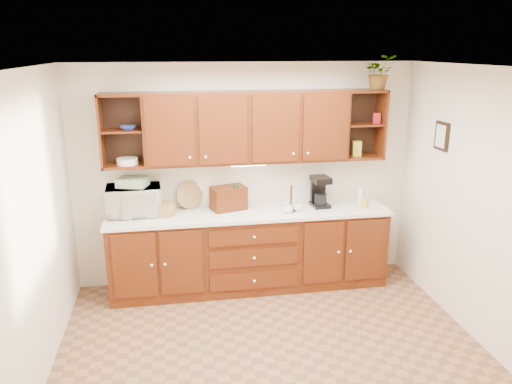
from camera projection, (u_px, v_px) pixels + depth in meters
name	position (u px, v px, depth m)	size (l,w,h in m)	color
floor	(274.00, 356.00, 4.62)	(4.00, 4.00, 0.00)	#8A5C40
ceiling	(278.00, 68.00, 3.89)	(4.00, 4.00, 0.00)	white
back_wall	(245.00, 175.00, 5.91)	(4.00, 4.00, 0.00)	#ECE0C7
left_wall	(28.00, 239.00, 3.93)	(3.50, 3.50, 0.00)	#ECE0C7
right_wall	(489.00, 212.00, 4.58)	(3.50, 3.50, 0.00)	#ECE0C7
base_cabinets	(250.00, 251.00, 5.87)	(3.20, 0.60, 0.90)	#3C1306
countertop	(250.00, 213.00, 5.73)	(3.24, 0.64, 0.04)	silver
upper_cabinets	(248.00, 127.00, 5.60)	(3.20, 0.33, 0.80)	#3C1306
undercabinet_light	(248.00, 165.00, 5.66)	(0.40, 0.05, 0.03)	white
framed_picture	(442.00, 136.00, 5.28)	(0.03, 0.24, 0.30)	black
wicker_basket	(165.00, 209.00, 5.58)	(0.23, 0.23, 0.14)	#9B7140
microwave	(134.00, 200.00, 5.58)	(0.60, 0.40, 0.33)	#EEE5CE
towel_stack	(133.00, 182.00, 5.52)	(0.31, 0.23, 0.09)	#DAE169
wine_bottle	(236.00, 198.00, 5.74)	(0.07, 0.07, 0.30)	#113312
woven_tray	(190.00, 207.00, 5.85)	(0.33, 0.33, 0.02)	#9B7140
bread_box	(228.00, 198.00, 5.77)	(0.39, 0.24, 0.27)	#3C1306
mug_tree	(291.00, 207.00, 5.73)	(0.25, 0.26, 0.31)	#3C1306
canister_red	(321.00, 200.00, 5.92)	(0.12, 0.12, 0.14)	maroon
canister_white	(360.00, 195.00, 6.02)	(0.08, 0.08, 0.20)	white
canister_yellow	(364.00, 203.00, 5.86)	(0.09, 0.09, 0.10)	gold
coffee_maker	(320.00, 192.00, 5.88)	(0.21, 0.27, 0.36)	black
bowl_stack	(128.00, 128.00, 5.36)	(0.18, 0.18, 0.04)	#293C99
plate_stack	(127.00, 161.00, 5.45)	(0.23, 0.23, 0.07)	white
pantry_box_yellow	(357.00, 148.00, 5.87)	(0.10, 0.08, 0.18)	gold
pantry_box_red	(377.00, 118.00, 5.80)	(0.08, 0.07, 0.12)	maroon
potted_plant	(379.00, 72.00, 5.64)	(0.35, 0.30, 0.38)	#999999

